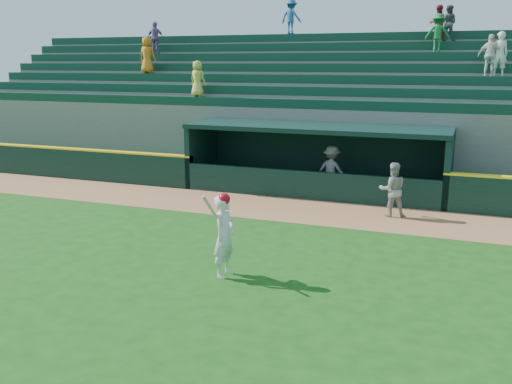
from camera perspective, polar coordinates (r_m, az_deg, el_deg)
ground at (r=14.11m, az=-2.35°, el=-6.51°), size 120.00×120.00×0.00m
warning_track at (r=18.51m, az=3.67°, el=-1.78°), size 40.00×3.00×0.01m
field_wall_left at (r=26.02m, az=-21.82°, el=2.92°), size 15.50×0.30×1.20m
wall_stripe_left at (r=25.93m, az=-21.93°, el=4.29°), size 15.50×0.32×0.06m
dugout_player_front at (r=18.04m, az=13.48°, el=0.23°), size 0.99×0.88×1.69m
dugout_player_inside at (r=20.69m, az=7.59°, el=2.18°), size 1.27×0.91×1.77m
dugout at (r=21.16m, az=6.25°, el=3.76°), size 9.40×2.80×2.46m
stands at (r=25.44m, az=9.04°, el=7.58°), size 34.50×6.25×7.55m
batter_at_plate at (r=12.64m, az=-3.18°, el=-4.31°), size 0.58×0.80×1.92m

